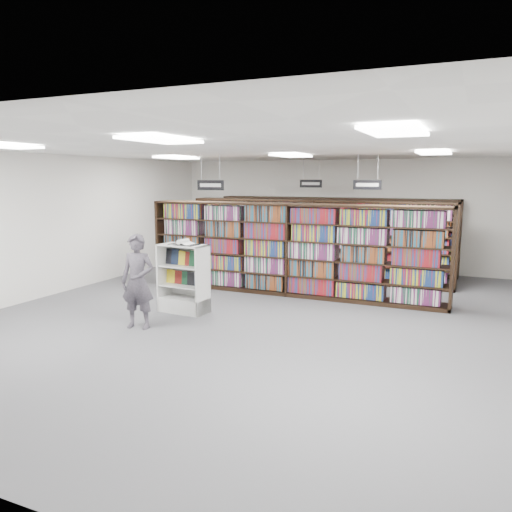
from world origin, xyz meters
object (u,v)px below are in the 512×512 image
at_px(bookshelf_row_near, 290,249).
at_px(shopper, 138,282).
at_px(endcap_display, 185,288).
at_px(open_book, 184,243).

relative_size(bookshelf_row_near, shopper, 4.13).
xyz_separation_m(endcap_display, shopper, (-0.16, -1.29, 0.37)).
relative_size(bookshelf_row_near, open_book, 11.58).
height_order(open_book, shopper, shopper).
bearing_deg(shopper, open_book, 70.59).
xyz_separation_m(bookshelf_row_near, endcap_display, (-1.42, -2.27, -0.58)).
distance_m(bookshelf_row_near, open_book, 2.73).
xyz_separation_m(bookshelf_row_near, shopper, (-1.58, -3.56, -0.20)).
bearing_deg(bookshelf_row_near, shopper, -113.92).
distance_m(bookshelf_row_near, shopper, 3.90).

